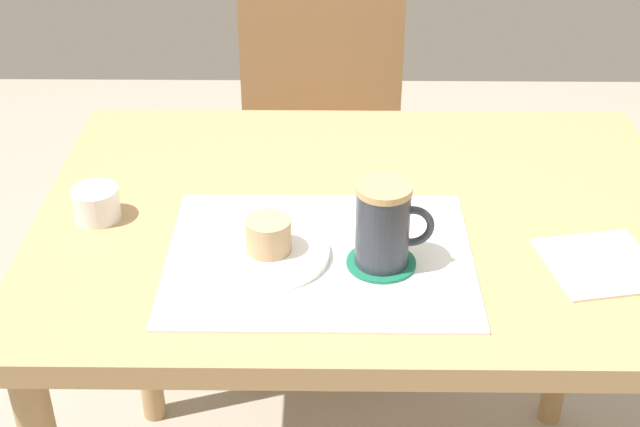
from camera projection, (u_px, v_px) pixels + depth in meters
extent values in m
cylinder|color=tan|center=(139.00, 291.00, 1.84)|extent=(0.05, 0.05, 0.70)
cylinder|color=tan|center=(571.00, 293.00, 1.83)|extent=(0.05, 0.05, 0.70)
cube|color=tan|center=(364.00, 221.00, 1.38)|extent=(1.00, 0.72, 0.04)
cylinder|color=#997047|center=(399.00, 303.00, 2.03)|extent=(0.04, 0.04, 0.42)
cylinder|color=#997047|center=(243.00, 303.00, 2.03)|extent=(0.04, 0.04, 0.42)
cylinder|color=#997047|center=(389.00, 220.00, 2.33)|extent=(0.04, 0.04, 0.42)
cylinder|color=#997047|center=(254.00, 220.00, 2.33)|extent=(0.04, 0.04, 0.42)
cube|color=#997047|center=(321.00, 177.00, 2.06)|extent=(0.42, 0.42, 0.04)
cube|color=#997047|center=(321.00, 40.00, 2.08)|extent=(0.39, 0.04, 0.49)
cube|color=white|center=(320.00, 257.00, 1.26)|extent=(0.43, 0.34, 0.00)
cylinder|color=white|center=(269.00, 253.00, 1.26)|extent=(0.17, 0.17, 0.01)
cylinder|color=tan|center=(268.00, 235.00, 1.24)|extent=(0.06, 0.06, 0.05)
cylinder|color=#196B4C|center=(381.00, 263.00, 1.24)|extent=(0.10, 0.10, 0.00)
cylinder|color=#2D333D|center=(383.00, 227.00, 1.21)|extent=(0.07, 0.07, 0.11)
cylinder|color=tan|center=(384.00, 189.00, 1.18)|extent=(0.08, 0.08, 0.01)
torus|color=#2D333D|center=(412.00, 226.00, 1.21)|extent=(0.06, 0.01, 0.06)
cube|color=silver|center=(601.00, 264.00, 1.25)|extent=(0.18, 0.18, 0.00)
cylinder|color=white|center=(96.00, 204.00, 1.34)|extent=(0.07, 0.07, 0.05)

